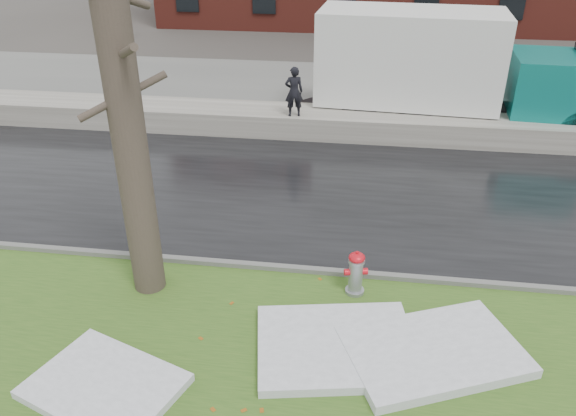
# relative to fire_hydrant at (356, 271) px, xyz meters

# --- Properties ---
(ground) EXTENTS (120.00, 120.00, 0.00)m
(ground) POSITION_rel_fire_hydrant_xyz_m (-1.28, -0.47, -0.53)
(ground) COLOR #47423D
(ground) RESTS_ON ground
(verge) EXTENTS (60.00, 4.50, 0.04)m
(verge) POSITION_rel_fire_hydrant_xyz_m (-1.28, -1.72, -0.51)
(verge) COLOR #2E501A
(verge) RESTS_ON ground
(road) EXTENTS (60.00, 7.00, 0.03)m
(road) POSITION_rel_fire_hydrant_xyz_m (-1.28, 4.03, -0.52)
(road) COLOR black
(road) RESTS_ON ground
(parking_lot) EXTENTS (60.00, 9.00, 0.03)m
(parking_lot) POSITION_rel_fire_hydrant_xyz_m (-1.28, 12.53, -0.52)
(parking_lot) COLOR slate
(parking_lot) RESTS_ON ground
(curb) EXTENTS (60.00, 0.15, 0.14)m
(curb) POSITION_rel_fire_hydrant_xyz_m (-1.28, 0.53, -0.46)
(curb) COLOR slate
(curb) RESTS_ON ground
(snowbank) EXTENTS (60.00, 1.60, 0.75)m
(snowbank) POSITION_rel_fire_hydrant_xyz_m (-1.28, 8.23, -0.16)
(snowbank) COLOR #A5A096
(snowbank) RESTS_ON ground
(fire_hydrant) EXTENTS (0.46, 0.42, 0.92)m
(fire_hydrant) POSITION_rel_fire_hydrant_xyz_m (0.00, 0.00, 0.00)
(fire_hydrant) COLOR gray
(fire_hydrant) RESTS_ON verge
(tree) EXTENTS (1.30, 1.54, 7.36)m
(tree) POSITION_rel_fire_hydrant_xyz_m (-3.94, -0.33, 3.21)
(tree) COLOR brown
(tree) RESTS_ON verge
(box_truck) EXTENTS (11.03, 3.17, 3.66)m
(box_truck) POSITION_rel_fire_hydrant_xyz_m (2.43, 9.55, 1.40)
(box_truck) COLOR black
(box_truck) RESTS_ON ground
(worker) EXTENTS (0.63, 0.49, 1.52)m
(worker) POSITION_rel_fire_hydrant_xyz_m (-2.17, 7.72, 0.98)
(worker) COLOR black
(worker) RESTS_ON snowbank
(snow_patch_near) EXTENTS (2.92, 2.44, 0.16)m
(snow_patch_near) POSITION_rel_fire_hydrant_xyz_m (-0.25, -1.61, -0.41)
(snow_patch_near) COLOR white
(snow_patch_near) RESTS_ON verge
(snow_patch_far) EXTENTS (2.62, 2.27, 0.14)m
(snow_patch_far) POSITION_rel_fire_hydrant_xyz_m (-3.70, -2.97, -0.42)
(snow_patch_far) COLOR white
(snow_patch_far) RESTS_ON verge
(snow_patch_side) EXTENTS (3.28, 2.76, 0.18)m
(snow_patch_side) POSITION_rel_fire_hydrant_xyz_m (1.33, -1.54, -0.40)
(snow_patch_side) COLOR white
(snow_patch_side) RESTS_ON verge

